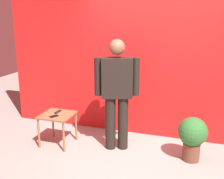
# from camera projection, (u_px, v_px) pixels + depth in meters

# --- Properties ---
(ground_plane) EXTENTS (12.00, 12.00, 0.00)m
(ground_plane) POSITION_uv_depth(u_px,v_px,m) (134.00, 171.00, 3.96)
(ground_plane) COLOR #9E9991
(back_wall_red) EXTENTS (5.64, 0.12, 3.34)m
(back_wall_red) POSITION_uv_depth(u_px,v_px,m) (155.00, 44.00, 4.75)
(back_wall_red) COLOR red
(back_wall_red) RESTS_ON ground_plane
(standing_person) EXTENTS (0.71, 0.38, 1.81)m
(standing_person) POSITION_uv_depth(u_px,v_px,m) (117.00, 90.00, 4.37)
(standing_person) COLOR black
(standing_person) RESTS_ON ground_plane
(side_table) EXTENTS (0.52, 0.52, 0.54)m
(side_table) POSITION_uv_depth(u_px,v_px,m) (57.00, 119.00, 4.66)
(side_table) COLOR olive
(side_table) RESTS_ON ground_plane
(cell_phone) EXTENTS (0.13, 0.16, 0.01)m
(cell_phone) POSITION_uv_depth(u_px,v_px,m) (54.00, 116.00, 4.54)
(cell_phone) COLOR black
(cell_phone) RESTS_ON side_table
(tv_remote) EXTENTS (0.06, 0.17, 0.02)m
(tv_remote) POSITION_uv_depth(u_px,v_px,m) (58.00, 112.00, 4.73)
(tv_remote) COLOR black
(tv_remote) RESTS_ON side_table
(potted_plant) EXTENTS (0.44, 0.44, 0.69)m
(potted_plant) POSITION_uv_depth(u_px,v_px,m) (192.00, 135.00, 4.15)
(potted_plant) COLOR brown
(potted_plant) RESTS_ON ground_plane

